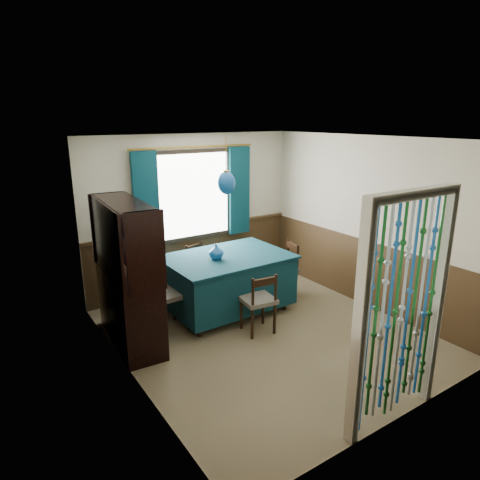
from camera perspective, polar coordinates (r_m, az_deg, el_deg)
floor at (r=5.77m, az=3.59°, el=-12.33°), size 4.00×4.00×0.00m
ceiling at (r=5.08m, az=4.09°, el=13.32°), size 4.00×4.00×0.00m
wall_back at (r=6.93m, az=-6.27°, el=3.58°), size 3.60×0.00×3.60m
wall_front at (r=3.98m, az=21.66°, el=-7.13°), size 3.60×0.00×3.60m
wall_left at (r=4.48m, az=-14.88°, el=-3.95°), size 0.00×4.00×4.00m
wall_right at (r=6.50m, az=16.55°, el=2.17°), size 0.00×4.00×4.00m
wainscot_back at (r=7.12m, az=-6.03°, el=-2.35°), size 3.60×0.00×3.60m
wainscot_front at (r=4.33m, az=20.43°, el=-16.25°), size 3.60×0.00×3.60m
wainscot_left at (r=4.78m, az=-14.05°, el=-12.39°), size 0.00×4.00×4.00m
wainscot_right at (r=6.71m, az=15.96°, el=-4.07°), size 0.00×4.00×4.00m
window at (r=6.83m, az=-6.15°, el=5.96°), size 1.32×0.12×1.42m
doorway at (r=4.09m, az=20.68°, el=-9.46°), size 1.16×0.12×2.18m
dining_table at (r=6.20m, az=-1.73°, el=-5.30°), size 1.76×1.22×0.84m
chair_near at (r=5.61m, az=2.55°, el=-8.11°), size 0.46×0.44×0.83m
chair_far at (r=6.87m, az=-5.32°, el=-3.64°), size 0.49×0.47×0.81m
chair_left at (r=5.74m, az=-9.84°, el=-7.18°), size 0.47×0.49×0.94m
chair_right at (r=6.71m, az=5.79°, el=-3.75°), size 0.52×0.53×0.89m
sideboard at (r=5.50m, az=-14.66°, el=-7.15°), size 0.57×1.41×1.80m
pendant_lamp at (r=5.83m, az=-1.85°, el=7.63°), size 0.25×0.25×0.77m
vase_table at (r=5.92m, az=-3.20°, el=-1.63°), size 0.25×0.25×0.20m
bowl_shelf at (r=5.02m, az=-13.33°, el=-1.55°), size 0.24×0.24×0.05m
vase_sideboard at (r=5.69m, az=-15.52°, el=-2.33°), size 0.21×0.21×0.19m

